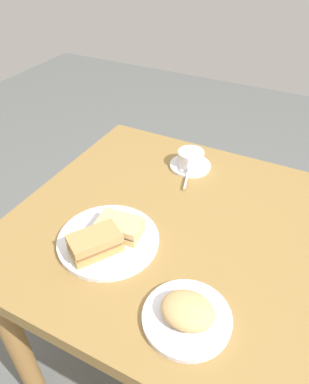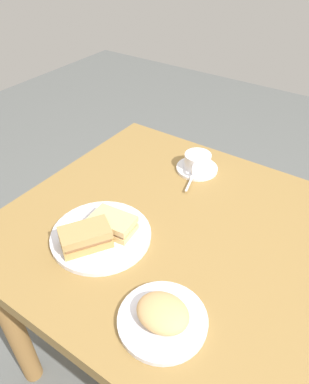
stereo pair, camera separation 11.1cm
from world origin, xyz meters
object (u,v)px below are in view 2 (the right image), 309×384
coffee_saucer (197,168)px  side_plate (163,320)px  spoon (191,180)px  sandwich_plate (101,235)px  sandwich_back (86,237)px  dining_table (199,264)px  sandwich_front (113,224)px  coffee_cup (197,161)px

coffee_saucer → side_plate: 0.61m
spoon → sandwich_plate: bearing=-102.5°
sandwich_back → side_plate: sandwich_back is taller
dining_table → sandwich_plate: (-0.24, -0.15, 0.12)m
sandwich_front → coffee_saucer: 0.41m
sandwich_front → spoon: sandwich_front is taller
dining_table → sandwich_front: bearing=-150.4°
spoon → coffee_cup: bearing=105.1°
dining_table → coffee_saucer: 0.36m
sandwich_plate → coffee_cup: (0.06, 0.44, 0.03)m
sandwich_back → coffee_saucer: size_ratio=1.05×
coffee_saucer → spoon: spoon is taller
dining_table → spoon: (-0.16, 0.21, 0.12)m
dining_table → side_plate: bearing=-79.6°
sandwich_front → coffee_saucer: size_ratio=0.89×
sandwich_back → sandwich_plate: bearing=86.2°
dining_table → coffee_saucer: size_ratio=7.89×
spoon → side_plate: 0.53m
coffee_saucer → sandwich_plate: bearing=-97.6°
sandwich_front → coffee_cup: size_ratio=1.11×
coffee_saucer → spoon: size_ratio=1.48×
sandwich_plate → spoon: (0.08, 0.36, 0.01)m
sandwich_plate → dining_table: bearing=33.2°
sandwich_front → coffee_cup: 0.41m
sandwich_front → sandwich_back: bearing=-105.4°
coffee_saucer → coffee_cup: coffee_cup is taller
sandwich_back → spoon: sandwich_back is taller
sandwich_front → coffee_saucer: bearing=84.5°
dining_table → coffee_cup: (-0.18, 0.29, 0.15)m
coffee_cup → side_plate: 0.61m
sandwich_plate → side_plate: 0.31m
sandwich_front → sandwich_back: sandwich_back is taller
side_plate → dining_table: bearing=100.4°
dining_table → coffee_cup: bearing=121.6°
sandwich_front → coffee_cup: (0.04, 0.41, 0.00)m
spoon → side_plate: spoon is taller
sandwich_plate → sandwich_front: sandwich_front is taller
sandwich_back → side_plate: bearing=-13.5°
dining_table → sandwich_back: (-0.24, -0.21, 0.15)m
coffee_saucer → coffee_cup: 0.03m
sandwich_plate → coffee_saucer: sandwich_plate is taller
coffee_cup → dining_table: bearing=-58.4°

